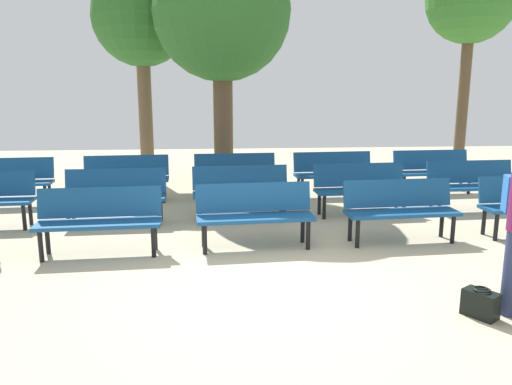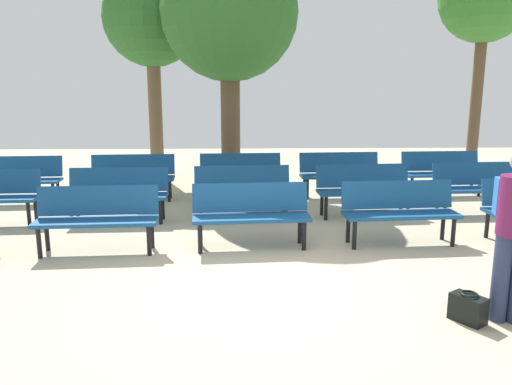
{
  "view_description": "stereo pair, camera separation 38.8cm",
  "coord_description": "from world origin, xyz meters",
  "px_view_note": "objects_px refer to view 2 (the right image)",
  "views": [
    {
      "loc": [
        -0.62,
        -5.15,
        2.2
      ],
      "look_at": [
        0.0,
        2.58,
        0.55
      ],
      "focal_mm": 35.54,
      "sensor_mm": 36.0,
      "label": 1
    },
    {
      "loc": [
        -0.23,
        -5.17,
        2.2
      ],
      "look_at": [
        0.0,
        2.58,
        0.55
      ],
      "focal_mm": 35.54,
      "sensor_mm": 36.0,
      "label": 2
    }
  ],
  "objects_px": {
    "bench_r0_c3": "(399,208)",
    "bench_r1_c4": "(480,184)",
    "bench_r2_c0": "(18,177)",
    "tree_2": "(229,14)",
    "tree_0": "(152,20)",
    "bench_r1_c3": "(364,187)",
    "bench_r2_c1": "(133,174)",
    "bench_r1_c2": "(243,189)",
    "bench_r1_c1": "(118,191)",
    "bench_r2_c2": "(241,173)",
    "bench_r2_c4": "(442,170)",
    "bench_r2_c3": "(340,172)",
    "handbag": "(468,308)",
    "bench_r0_c2": "(251,211)",
    "bench_r0_c1": "(97,215)"
  },
  "relations": [
    {
      "from": "bench_r2_c4",
      "to": "tree_0",
      "type": "distance_m",
      "value": 7.1
    },
    {
      "from": "bench_r1_c2",
      "to": "bench_r0_c3",
      "type": "bearing_deg",
      "value": -36.55
    },
    {
      "from": "bench_r1_c2",
      "to": "bench_r2_c3",
      "type": "distance_m",
      "value": 2.56
    },
    {
      "from": "bench_r0_c1",
      "to": "bench_r0_c2",
      "type": "bearing_deg",
      "value": 1.04
    },
    {
      "from": "bench_r2_c1",
      "to": "tree_2",
      "type": "height_order",
      "value": "tree_2"
    },
    {
      "from": "bench_r0_c3",
      "to": "bench_r1_c4",
      "type": "xyz_separation_m",
      "value": [
        1.94,
        1.7,
        0.0
      ]
    },
    {
      "from": "bench_r1_c1",
      "to": "bench_r2_c3",
      "type": "height_order",
      "value": "same"
    },
    {
      "from": "bench_r1_c3",
      "to": "bench_r0_c3",
      "type": "bearing_deg",
      "value": -88.33
    },
    {
      "from": "bench_r0_c2",
      "to": "tree_0",
      "type": "distance_m",
      "value": 6.48
    },
    {
      "from": "bench_r1_c1",
      "to": "bench_r1_c3",
      "type": "xyz_separation_m",
      "value": [
        4.09,
        0.25,
        0.0
      ]
    },
    {
      "from": "bench_r0_c1",
      "to": "tree_2",
      "type": "distance_m",
      "value": 5.53
    },
    {
      "from": "bench_r1_c2",
      "to": "bench_r2_c1",
      "type": "relative_size",
      "value": 1.0
    },
    {
      "from": "bench_r1_c2",
      "to": "bench_r2_c3",
      "type": "bearing_deg",
      "value": 36.8
    },
    {
      "from": "bench_r2_c0",
      "to": "handbag",
      "type": "height_order",
      "value": "bench_r2_c0"
    },
    {
      "from": "bench_r1_c3",
      "to": "bench_r0_c1",
      "type": "bearing_deg",
      "value": -159.28
    },
    {
      "from": "bench_r0_c2",
      "to": "bench_r2_c4",
      "type": "distance_m",
      "value": 5.15
    },
    {
      "from": "bench_r0_c3",
      "to": "bench_r2_c4",
      "type": "bearing_deg",
      "value": 56.18
    },
    {
      "from": "bench_r1_c2",
      "to": "tree_2",
      "type": "height_order",
      "value": "tree_2"
    },
    {
      "from": "bench_r0_c3",
      "to": "bench_r1_c1",
      "type": "distance_m",
      "value": 4.42
    },
    {
      "from": "bench_r2_c3",
      "to": "handbag",
      "type": "xyz_separation_m",
      "value": [
        0.16,
        -5.54,
        -0.37
      ]
    },
    {
      "from": "bench_r2_c3",
      "to": "handbag",
      "type": "bearing_deg",
      "value": -91.78
    },
    {
      "from": "bench_r2_c4",
      "to": "handbag",
      "type": "relative_size",
      "value": 4.43
    },
    {
      "from": "bench_r2_c1",
      "to": "tree_0",
      "type": "bearing_deg",
      "value": 83.93
    },
    {
      "from": "bench_r2_c0",
      "to": "bench_r2_c4",
      "type": "bearing_deg",
      "value": -0.36
    },
    {
      "from": "bench_r0_c3",
      "to": "bench_r0_c2",
      "type": "bearing_deg",
      "value": 179.31
    },
    {
      "from": "bench_r0_c1",
      "to": "bench_r2_c1",
      "type": "distance_m",
      "value": 3.15
    },
    {
      "from": "bench_r1_c2",
      "to": "bench_r1_c3",
      "type": "xyz_separation_m",
      "value": [
        2.07,
        0.1,
        0.0
      ]
    },
    {
      "from": "bench_r0_c2",
      "to": "bench_r2_c3",
      "type": "height_order",
      "value": "same"
    },
    {
      "from": "bench_r1_c1",
      "to": "bench_r2_c2",
      "type": "bearing_deg",
      "value": 38.95
    },
    {
      "from": "bench_r0_c3",
      "to": "bench_r2_c0",
      "type": "height_order",
      "value": "same"
    },
    {
      "from": "tree_0",
      "to": "bench_r1_c3",
      "type": "bearing_deg",
      "value": -41.61
    },
    {
      "from": "bench_r1_c2",
      "to": "tree_2",
      "type": "relative_size",
      "value": 0.32
    },
    {
      "from": "tree_0",
      "to": "bench_r2_c1",
      "type": "bearing_deg",
      "value": -92.81
    },
    {
      "from": "bench_r2_c0",
      "to": "bench_r2_c1",
      "type": "distance_m",
      "value": 2.14
    },
    {
      "from": "bench_r0_c1",
      "to": "handbag",
      "type": "bearing_deg",
      "value": -31.44
    },
    {
      "from": "bench_r1_c1",
      "to": "bench_r2_c2",
      "type": "distance_m",
      "value": 2.64
    },
    {
      "from": "bench_r1_c4",
      "to": "bench_r2_c2",
      "type": "bearing_deg",
      "value": 159.96
    },
    {
      "from": "bench_r0_c3",
      "to": "bench_r2_c2",
      "type": "xyz_separation_m",
      "value": [
        -2.23,
        3.01,
        0.0
      ]
    },
    {
      "from": "bench_r0_c2",
      "to": "bench_r1_c4",
      "type": "relative_size",
      "value": 1.0
    },
    {
      "from": "bench_r1_c2",
      "to": "bench_r2_c4",
      "type": "bearing_deg",
      "value": 20.05
    },
    {
      "from": "bench_r0_c3",
      "to": "bench_r2_c1",
      "type": "bearing_deg",
      "value": 142.56
    },
    {
      "from": "tree_2",
      "to": "bench_r2_c4",
      "type": "bearing_deg",
      "value": -10.42
    },
    {
      "from": "bench_r2_c2",
      "to": "bench_r2_c3",
      "type": "height_order",
      "value": "same"
    },
    {
      "from": "bench_r2_c1",
      "to": "tree_2",
      "type": "bearing_deg",
      "value": 26.79
    },
    {
      "from": "bench_r0_c1",
      "to": "bench_r0_c3",
      "type": "relative_size",
      "value": 1.0
    },
    {
      "from": "bench_r2_c0",
      "to": "tree_2",
      "type": "bearing_deg",
      "value": 13.97
    },
    {
      "from": "bench_r0_c1",
      "to": "bench_r1_c3",
      "type": "distance_m",
      "value": 4.39
    },
    {
      "from": "bench_r0_c3",
      "to": "tree_2",
      "type": "bearing_deg",
      "value": 117.84
    },
    {
      "from": "bench_r2_c2",
      "to": "bench_r2_c4",
      "type": "xyz_separation_m",
      "value": [
        4.09,
        0.19,
        0.0
      ]
    },
    {
      "from": "bench_r0_c3",
      "to": "bench_r1_c4",
      "type": "bearing_deg",
      "value": 37.6
    }
  ]
}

